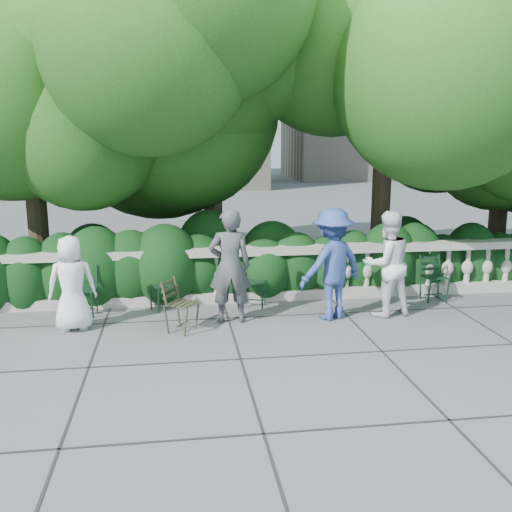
{
  "coord_description": "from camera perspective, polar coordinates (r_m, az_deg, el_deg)",
  "views": [
    {
      "loc": [
        -1.33,
        -8.21,
        2.96
      ],
      "look_at": [
        0.0,
        1.0,
        1.0
      ],
      "focal_mm": 40.0,
      "sensor_mm": 36.0,
      "label": 1
    }
  ],
  "objects": [
    {
      "name": "chair_weathered",
      "position": [
        8.91,
        -6.58,
        -7.6
      ],
      "size": [
        0.64,
        0.62,
        0.84
      ],
      "primitive_type": null,
      "rotation": [
        0.0,
        0.0,
        1.04
      ],
      "color": "black",
      "rests_on": "ground"
    },
    {
      "name": "person_older_blue",
      "position": [
        9.36,
        7.6,
        -0.8
      ],
      "size": [
        1.36,
        1.1,
        1.84
      ],
      "primitive_type": "imported",
      "rotation": [
        0.0,
        0.0,
        3.56
      ],
      "color": "#2E448A",
      "rests_on": "ground"
    },
    {
      "name": "chair_c",
      "position": [
        9.94,
        -16.96,
        -5.96
      ],
      "size": [
        0.49,
        0.52,
        0.84
      ],
      "primitive_type": null,
      "rotation": [
        0.0,
        0.0,
        -0.11
      ],
      "color": "black",
      "rests_on": "ground"
    },
    {
      "name": "chair_b",
      "position": [
        9.97,
        -8.8,
        -5.53
      ],
      "size": [
        0.6,
        0.62,
        0.84
      ],
      "primitive_type": null,
      "rotation": [
        0.0,
        0.0,
        0.44
      ],
      "color": "black",
      "rests_on": "ground"
    },
    {
      "name": "ground",
      "position": [
        8.83,
        0.93,
        -7.7
      ],
      "size": [
        90.0,
        90.0,
        0.0
      ],
      "primitive_type": "plane",
      "color": "#505357",
      "rests_on": "ground"
    },
    {
      "name": "tree_canopy",
      "position": [
        11.63,
        1.88,
        16.82
      ],
      "size": [
        15.04,
        6.52,
        6.78
      ],
      "color": "#3F3023",
      "rests_on": "ground"
    },
    {
      "name": "person_casual_man",
      "position": [
        9.7,
        12.95,
        -0.76
      ],
      "size": [
        0.97,
        0.82,
        1.77
      ],
      "primitive_type": "imported",
      "rotation": [
        0.0,
        0.0,
        3.33
      ],
      "color": "white",
      "rests_on": "ground"
    },
    {
      "name": "person_businessman",
      "position": [
        9.22,
        -17.94,
        -2.61
      ],
      "size": [
        0.78,
        0.56,
        1.49
      ],
      "primitive_type": "imported",
      "rotation": [
        0.0,
        0.0,
        3.27
      ],
      "color": "white",
      "rests_on": "ground"
    },
    {
      "name": "balustrade",
      "position": [
        10.4,
        -0.63,
        -1.87
      ],
      "size": [
        12.0,
        0.44,
        1.0
      ],
      "color": "#9E998E",
      "rests_on": "ground"
    },
    {
      "name": "chair_e",
      "position": [
        10.88,
        17.64,
        -4.47
      ],
      "size": [
        0.47,
        0.51,
        0.84
      ],
      "primitive_type": null,
      "rotation": [
        0.0,
        0.0,
        0.06
      ],
      "color": "black",
      "rests_on": "ground"
    },
    {
      "name": "person_woman_grey",
      "position": [
        9.09,
        -2.64,
        -1.02
      ],
      "size": [
        0.69,
        0.46,
        1.86
      ],
      "primitive_type": "imported",
      "rotation": [
        0.0,
        0.0,
        3.12
      ],
      "color": "#434448",
      "rests_on": "ground"
    },
    {
      "name": "shrub_hedge",
      "position": [
        11.67,
        -1.4,
        -2.8
      ],
      "size": [
        15.0,
        2.6,
        1.7
      ],
      "primitive_type": null,
      "color": "black",
      "rests_on": "ground"
    },
    {
      "name": "chair_d",
      "position": [
        10.02,
        -0.38,
        -5.29
      ],
      "size": [
        0.57,
        0.59,
        0.84
      ],
      "primitive_type": null,
      "rotation": [
        0.0,
        0.0,
        -0.31
      ],
      "color": "black",
      "rests_on": "ground"
    }
  ]
}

